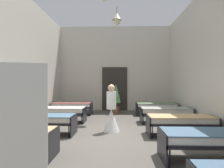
# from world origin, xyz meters

# --- Properties ---
(ground_plane) EXTENTS (6.72, 11.40, 0.10)m
(ground_plane) POSITION_xyz_m (0.00, 0.00, -0.05)
(ground_plane) COLOR #59544C
(room_shell) EXTENTS (6.52, 11.00, 4.69)m
(room_shell) POSITION_xyz_m (-0.00, 1.30, 2.35)
(room_shell) COLOR beige
(room_shell) RESTS_ON ground
(bed_left_row_1) EXTENTS (1.90, 0.84, 0.57)m
(bed_left_row_1) POSITION_xyz_m (-2.01, -1.88, 0.44)
(bed_left_row_1) COLOR black
(bed_left_row_1) RESTS_ON ground
(bed_right_row_1) EXTENTS (1.90, 0.84, 0.57)m
(bed_right_row_1) POSITION_xyz_m (2.01, -1.88, 0.44)
(bed_right_row_1) COLOR black
(bed_right_row_1) RESTS_ON ground
(bed_left_row_2) EXTENTS (1.90, 0.84, 0.57)m
(bed_left_row_2) POSITION_xyz_m (-2.01, 0.00, 0.44)
(bed_left_row_2) COLOR black
(bed_left_row_2) RESTS_ON ground
(bed_right_row_2) EXTENTS (1.90, 0.84, 0.57)m
(bed_right_row_2) POSITION_xyz_m (2.01, 0.00, 0.44)
(bed_right_row_2) COLOR black
(bed_right_row_2) RESTS_ON ground
(bed_left_row_3) EXTENTS (1.90, 0.84, 0.57)m
(bed_left_row_3) POSITION_xyz_m (-2.01, 1.88, 0.44)
(bed_left_row_3) COLOR black
(bed_left_row_3) RESTS_ON ground
(bed_right_row_3) EXTENTS (1.90, 0.84, 0.57)m
(bed_right_row_3) POSITION_xyz_m (2.01, 1.88, 0.44)
(bed_right_row_3) COLOR black
(bed_right_row_3) RESTS_ON ground
(bed_left_row_4) EXTENTS (1.90, 0.84, 0.57)m
(bed_left_row_4) POSITION_xyz_m (-2.01, 3.76, 0.44)
(bed_left_row_4) COLOR black
(bed_left_row_4) RESTS_ON ground
(bed_right_row_4) EXTENTS (1.90, 0.84, 0.57)m
(bed_right_row_4) POSITION_xyz_m (2.01, 3.76, 0.44)
(bed_right_row_4) COLOR black
(bed_right_row_4) RESTS_ON ground
(nurse_near_aisle) EXTENTS (0.52, 0.52, 1.49)m
(nurse_near_aisle) POSITION_xyz_m (0.00, 0.45, 0.53)
(nurse_near_aisle) COLOR white
(nurse_near_aisle) RESTS_ON ground
(potted_plant) EXTENTS (0.51, 0.51, 1.47)m
(potted_plant) POSITION_xyz_m (0.08, 4.09, 0.87)
(potted_plant) COLOR brown
(potted_plant) RESTS_ON ground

